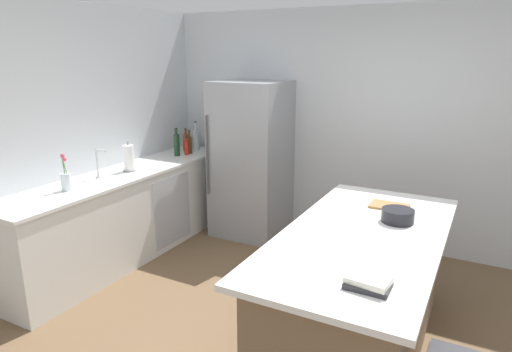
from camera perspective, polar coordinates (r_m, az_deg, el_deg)
ground_plane at (r=3.60m, az=2.91°, el=-20.65°), size 7.20×7.20×0.00m
wall_rear at (r=5.11m, az=14.01°, el=5.77°), size 6.00×0.10×2.60m
wall_left at (r=4.59m, az=-25.76°, el=3.64°), size 0.10×6.00×2.60m
counter_run_left at (r=4.96m, az=-16.01°, el=-4.66°), size 0.64×2.90×0.93m
kitchen_island at (r=3.41m, az=13.05°, el=-14.09°), size 1.04×2.18×0.91m
refrigerator at (r=5.25m, az=-0.63°, el=2.10°), size 0.80×0.76×1.81m
sink_faucet at (r=4.63m, az=-19.49°, el=1.62°), size 0.15×0.05×0.30m
flower_vase at (r=4.33m, az=-23.10°, el=-0.39°), size 0.09×0.09×0.34m
paper_towel_roll at (r=4.82m, az=-15.91°, el=2.16°), size 0.14×0.14×0.31m
olive_oil_bottle at (r=5.85m, az=-7.80°, el=4.63°), size 0.06×0.06×0.28m
soda_bottle at (r=5.71m, az=-7.67°, el=4.71°), size 0.08×0.08×0.36m
whiskey_bottle at (r=5.69m, az=-8.93°, el=4.31°), size 0.07×0.07×0.28m
syrup_bottle at (r=5.53m, az=-8.47°, el=4.01°), size 0.06×0.06×0.29m
hot_sauce_bottle at (r=5.47m, az=-8.87°, el=3.62°), size 0.05×0.05×0.22m
wine_bottle at (r=5.42m, az=-10.08°, el=4.00°), size 0.07×0.07×0.33m
cookbook_stack at (r=2.52m, az=14.13°, el=-13.00°), size 0.24×0.19×0.06m
mixing_bowl at (r=3.48m, az=17.64°, el=-4.84°), size 0.24×0.24×0.10m
cutting_board at (r=3.80m, az=16.62°, el=-3.68°), size 0.30×0.21×0.02m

